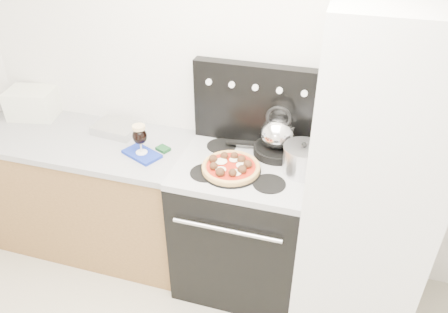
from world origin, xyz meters
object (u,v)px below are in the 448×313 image
at_px(base_cabinet, 91,195).
at_px(toaster_oven, 33,103).
at_px(oven_mitt, 142,154).
at_px(pizza_pan, 231,170).
at_px(pizza, 231,166).
at_px(fridge, 371,183).
at_px(skillet, 276,150).
at_px(beer_glass, 140,139).
at_px(stove_body, 242,226).
at_px(tea_kettle, 278,130).
at_px(stock_pot, 302,160).

height_order(base_cabinet, toaster_oven, toaster_oven).
height_order(toaster_oven, oven_mitt, toaster_oven).
height_order(pizza_pan, pizza, pizza).
relative_size(fridge, skillet, 7.01).
xyz_separation_m(toaster_oven, oven_mitt, (0.94, -0.26, -0.09)).
relative_size(beer_glass, pizza, 0.58).
relative_size(base_cabinet, beer_glass, 7.67).
xyz_separation_m(stove_body, tea_kettle, (0.16, 0.16, 0.64)).
relative_size(fridge, tea_kettle, 8.59).
distance_m(base_cabinet, tea_kettle, 1.43).
relative_size(stove_body, pizza, 2.70).
height_order(beer_glass, skillet, beer_glass).
bearing_deg(base_cabinet, pizza_pan, -6.28).
distance_m(pizza_pan, tea_kettle, 0.36).
bearing_deg(skillet, oven_mitt, -164.26).
bearing_deg(toaster_oven, skillet, -13.20).
height_order(pizza_pan, tea_kettle, tea_kettle).
xyz_separation_m(stove_body, pizza, (-0.05, -0.09, 0.51)).
bearing_deg(skillet, pizza, -129.38).
distance_m(oven_mitt, stock_pot, 0.95).
xyz_separation_m(fridge, tea_kettle, (-0.54, 0.19, 0.13)).
bearing_deg(fridge, stove_body, 177.95).
bearing_deg(tea_kettle, toaster_oven, 178.98).
height_order(base_cabinet, stock_pot, stock_pot).
xyz_separation_m(toaster_oven, tea_kettle, (1.71, -0.04, 0.08)).
bearing_deg(pizza, base_cabinet, 173.72).
xyz_separation_m(base_cabinet, toaster_oven, (-0.45, 0.18, 0.57)).
bearing_deg(oven_mitt, tea_kettle, 15.74).
bearing_deg(pizza_pan, skillet, 50.62).
height_order(base_cabinet, beer_glass, beer_glass).
bearing_deg(base_cabinet, skillet, 6.22).
height_order(base_cabinet, pizza_pan, pizza_pan).
xyz_separation_m(fridge, pizza_pan, (-0.75, -0.07, -0.02)).
bearing_deg(oven_mitt, pizza, -3.54).
relative_size(base_cabinet, pizza_pan, 4.29).
bearing_deg(beer_glass, stove_body, 5.16).
distance_m(toaster_oven, skillet, 1.71).
bearing_deg(pizza_pan, base_cabinet, 173.72).
bearing_deg(skillet, tea_kettle, 0.00).
bearing_deg(toaster_oven, base_cabinet, -33.38).
height_order(oven_mitt, tea_kettle, tea_kettle).
bearing_deg(stove_body, base_cabinet, 178.70).
relative_size(tea_kettle, stock_pot, 1.03).
bearing_deg(tea_kettle, pizza, -129.05).
relative_size(pizza_pan, tea_kettle, 1.53).
bearing_deg(tea_kettle, pizza_pan, -129.05).
height_order(toaster_oven, beer_glass, beer_glass).
bearing_deg(tea_kettle, stock_pot, -40.39).
height_order(stove_body, beer_glass, beer_glass).
height_order(fridge, oven_mitt, fridge).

